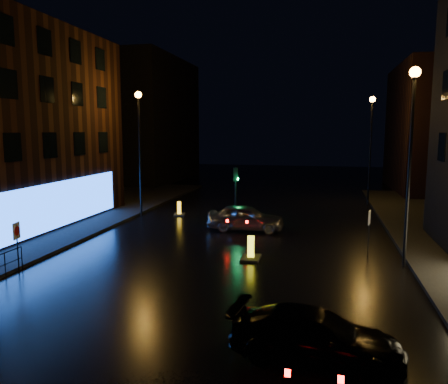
{
  "coord_description": "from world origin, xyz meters",
  "views": [
    {
      "loc": [
        4.25,
        -13.48,
        5.79
      ],
      "look_at": [
        -0.45,
        7.25,
        2.8
      ],
      "focal_mm": 35.0,
      "sensor_mm": 36.0,
      "label": 1
    }
  ],
  "objects_px": {
    "silver_hatchback": "(246,218)",
    "road_sign_right": "(369,221)",
    "bollard_far": "(179,212)",
    "dark_sedan": "(316,336)",
    "bollard_near": "(251,254)",
    "traffic_signal": "(236,212)",
    "road_sign_left": "(17,235)"
  },
  "relations": [
    {
      "from": "bollard_far",
      "to": "road_sign_right",
      "type": "bearing_deg",
      "value": -43.35
    },
    {
      "from": "bollard_far",
      "to": "road_sign_right",
      "type": "height_order",
      "value": "road_sign_right"
    },
    {
      "from": "silver_hatchback",
      "to": "road_sign_right",
      "type": "distance_m",
      "value": 7.38
    },
    {
      "from": "road_sign_left",
      "to": "traffic_signal",
      "type": "bearing_deg",
      "value": 50.91
    },
    {
      "from": "traffic_signal",
      "to": "bollard_near",
      "type": "bearing_deg",
      "value": -74.21
    },
    {
      "from": "traffic_signal",
      "to": "silver_hatchback",
      "type": "height_order",
      "value": "traffic_signal"
    },
    {
      "from": "silver_hatchback",
      "to": "dark_sedan",
      "type": "bearing_deg",
      "value": -166.16
    },
    {
      "from": "dark_sedan",
      "to": "road_sign_right",
      "type": "distance_m",
      "value": 10.97
    },
    {
      "from": "silver_hatchback",
      "to": "road_sign_right",
      "type": "relative_size",
      "value": 2.18
    },
    {
      "from": "road_sign_left",
      "to": "road_sign_right",
      "type": "xyz_separation_m",
      "value": [
        14.39,
        6.25,
        -0.03
      ]
    },
    {
      "from": "silver_hatchback",
      "to": "bollard_near",
      "type": "xyz_separation_m",
      "value": [
        1.24,
        -5.69,
        -0.52
      ]
    },
    {
      "from": "traffic_signal",
      "to": "dark_sedan",
      "type": "xyz_separation_m",
      "value": [
        5.41,
        -16.79,
        0.13
      ]
    },
    {
      "from": "traffic_signal",
      "to": "bollard_far",
      "type": "height_order",
      "value": "traffic_signal"
    },
    {
      "from": "dark_sedan",
      "to": "bollard_near",
      "type": "bearing_deg",
      "value": 26.82
    },
    {
      "from": "silver_hatchback",
      "to": "bollard_far",
      "type": "bearing_deg",
      "value": 53.17
    },
    {
      "from": "traffic_signal",
      "to": "dark_sedan",
      "type": "distance_m",
      "value": 17.64
    },
    {
      "from": "traffic_signal",
      "to": "bollard_far",
      "type": "xyz_separation_m",
      "value": [
        -4.13,
        0.77,
        -0.3
      ]
    },
    {
      "from": "silver_hatchback",
      "to": "bollard_near",
      "type": "bearing_deg",
      "value": -170.77
    },
    {
      "from": "road_sign_left",
      "to": "bollard_far",
      "type": "bearing_deg",
      "value": 68.32
    },
    {
      "from": "bollard_far",
      "to": "road_sign_left",
      "type": "bearing_deg",
      "value": -114.3
    },
    {
      "from": "bollard_near",
      "to": "road_sign_right",
      "type": "xyz_separation_m",
      "value": [
        5.31,
        2.36,
        1.29
      ]
    },
    {
      "from": "bollard_far",
      "to": "traffic_signal",
      "type": "bearing_deg",
      "value": -23.75
    },
    {
      "from": "bollard_near",
      "to": "road_sign_left",
      "type": "xyz_separation_m",
      "value": [
        -9.09,
        -3.89,
        1.32
      ]
    },
    {
      "from": "traffic_signal",
      "to": "bollard_far",
      "type": "relative_size",
      "value": 2.84
    },
    {
      "from": "traffic_signal",
      "to": "road_sign_left",
      "type": "distance_m",
      "value": 14.08
    },
    {
      "from": "bollard_near",
      "to": "silver_hatchback",
      "type": "bearing_deg",
      "value": 102.51
    },
    {
      "from": "silver_hatchback",
      "to": "bollard_far",
      "type": "height_order",
      "value": "silver_hatchback"
    },
    {
      "from": "bollard_far",
      "to": "road_sign_right",
      "type": "distance_m",
      "value": 13.74
    },
    {
      "from": "road_sign_right",
      "to": "bollard_near",
      "type": "bearing_deg",
      "value": 37.1
    },
    {
      "from": "bollard_far",
      "to": "road_sign_left",
      "type": "height_order",
      "value": "road_sign_left"
    },
    {
      "from": "traffic_signal",
      "to": "road_sign_left",
      "type": "height_order",
      "value": "traffic_signal"
    },
    {
      "from": "dark_sedan",
      "to": "silver_hatchback",
      "type": "bearing_deg",
      "value": 23.8
    }
  ]
}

